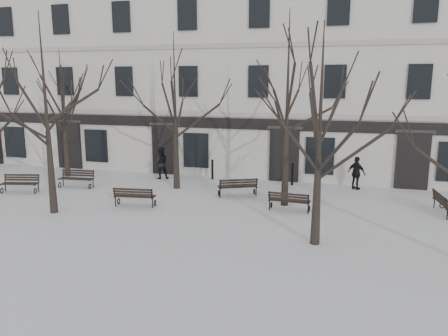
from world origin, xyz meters
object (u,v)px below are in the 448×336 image
at_px(tree_2, 321,109).
at_px(bench_3, 77,178).
at_px(bench_0, 20,183).
at_px(bench_2, 289,201).
at_px(bench_5, 444,203).
at_px(bench_1, 135,196).
at_px(bench_4, 238,186).
at_px(tree_1, 44,90).

height_order(tree_2, bench_3, tree_2).
relative_size(bench_0, bench_2, 1.05).
bearing_deg(bench_5, bench_3, 83.69).
relative_size(bench_1, bench_4, 0.96).
distance_m(tree_1, bench_3, 6.40).
bearing_deg(bench_0, bench_5, -8.15).
bearing_deg(tree_2, bench_4, 127.59).
distance_m(bench_0, bench_4, 10.79).
bearing_deg(tree_1, bench_0, 146.87).
bearing_deg(bench_5, bench_1, 94.42).
bearing_deg(tree_2, bench_3, 159.13).
relative_size(bench_1, bench_3, 1.01).
height_order(tree_1, bench_4, tree_1).
relative_size(tree_1, tree_2, 1.12).
bearing_deg(tree_1, bench_3, 112.00).
bearing_deg(tree_1, bench_5, 14.97).
xyz_separation_m(bench_0, bench_3, (2.07, 1.68, 0.00)).
xyz_separation_m(tree_2, bench_5, (4.91, 4.88, -4.09)).
distance_m(bench_0, bench_3, 2.66).
bearing_deg(bench_3, bench_1, -33.78).
bearing_deg(bench_4, bench_0, -14.38).
relative_size(tree_1, bench_0, 4.38).
height_order(tree_2, bench_5, tree_2).
distance_m(tree_2, bench_5, 8.04).
distance_m(bench_2, bench_5, 6.40).
relative_size(tree_1, bench_3, 4.45).
distance_m(bench_2, bench_4, 3.18).
bearing_deg(bench_3, tree_1, -73.80).
bearing_deg(bench_4, tree_2, 101.92).
distance_m(tree_1, bench_2, 10.96).
distance_m(tree_1, bench_4, 9.42).
bearing_deg(bench_1, bench_2, -177.72).
xyz_separation_m(bench_0, bench_1, (6.61, -0.74, 0.00)).
xyz_separation_m(bench_2, bench_3, (-11.19, 1.29, 0.01)).
relative_size(tree_2, bench_4, 3.79).
bearing_deg(tree_1, bench_2, 16.53).
bearing_deg(bench_4, bench_1, 10.00).
xyz_separation_m(tree_2, bench_1, (-7.97, 2.36, -4.08)).
height_order(tree_2, bench_1, tree_2).
relative_size(tree_2, bench_1, 3.96).
bearing_deg(tree_1, bench_1, 30.44).
xyz_separation_m(tree_1, bench_3, (-1.66, 4.11, -4.62)).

